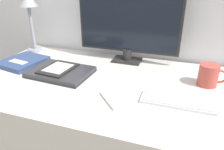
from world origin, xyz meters
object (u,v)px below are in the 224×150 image
laptop (61,72)px  coffee_mug (209,75)px  ereader (58,68)px  pen (107,101)px  desk_lamp (29,9)px  keyboard (177,101)px  monitor (129,17)px  notebook (23,62)px

laptop → coffee_mug: (0.71, 0.12, 0.04)m
ereader → pen: (0.33, -0.17, -0.03)m
coffee_mug → pen: size_ratio=1.14×
ereader → coffee_mug: (0.72, 0.11, 0.02)m
laptop → pen: 0.36m
desk_lamp → pen: size_ratio=3.34×
keyboard → desk_lamp: 1.04m
pen → desk_lamp: bearing=146.7°
laptop → desk_lamp: size_ratio=0.86×
ereader → keyboard: bearing=-8.6°
laptop → pen: bearing=-28.7°
ereader → monitor: bearing=44.7°
ereader → desk_lamp: 0.49m
keyboard → coffee_mug: bearing=59.5°
laptop → monitor: bearing=46.4°
keyboard → notebook: (-0.87, 0.14, 0.01)m
desk_lamp → coffee_mug: size_ratio=2.92×
ereader → desk_lamp: (-0.34, 0.26, 0.24)m
coffee_mug → keyboard: bearing=-120.5°
monitor → pen: 0.53m
notebook → coffee_mug: 0.99m
notebook → monitor: bearing=23.0°
laptop → notebook: 0.29m
laptop → notebook: notebook is taller
monitor → desk_lamp: 0.63m
ereader → coffee_mug: coffee_mug is taller
coffee_mug → pen: coffee_mug is taller
keyboard → ereader: (-0.60, 0.09, 0.02)m
laptop → coffee_mug: size_ratio=2.51×
coffee_mug → pen: (-0.39, -0.29, -0.05)m
laptop → ereader: (-0.01, 0.00, 0.02)m
monitor → keyboard: size_ratio=2.00×
monitor → ereader: size_ratio=2.92×
keyboard → desk_lamp: size_ratio=0.79×
monitor → notebook: size_ratio=2.19×
keyboard → pen: (-0.27, -0.08, -0.00)m
ereader → notebook: ereader is taller
pen → monitor: bearing=94.4°
notebook → pen: notebook is taller
laptop → desk_lamp: 0.51m
ereader → pen: size_ratio=1.80×
keyboard → pen: 0.29m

